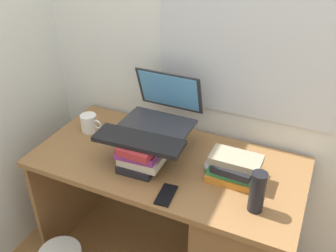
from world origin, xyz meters
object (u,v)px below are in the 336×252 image
object	(u,v)px
book_stack_tall	(157,137)
laptop	(162,110)
book_stack_side	(235,168)
water_bottle	(257,192)
book_stack_keyboard_riser	(140,156)
keyboard	(139,141)
cell_phone	(166,195)
desk	(225,232)
computer_mouse	(211,164)
mug	(89,123)

from	to	relation	value
book_stack_tall	laptop	xyz separation A→B (m)	(0.00, 0.06, 0.13)
book_stack_side	water_bottle	world-z (taller)	water_bottle
water_bottle	book_stack_keyboard_riser	bearing A→B (deg)	176.00
book_stack_keyboard_riser	keyboard	world-z (taller)	keyboard
book_stack_tall	keyboard	size ratio (longest dim) A/B	0.56
book_stack_side	laptop	distance (m)	0.47
keyboard	water_bottle	size ratio (longest dim) A/B	2.23
book_stack_side	cell_phone	world-z (taller)	book_stack_side
desk	book_stack_keyboard_riser	world-z (taller)	book_stack_keyboard_riser
book_stack_side	keyboard	bearing A→B (deg)	-164.52
book_stack_tall	computer_mouse	size ratio (longest dim) A/B	2.28
desk	water_bottle	bearing A→B (deg)	-43.09
book_stack_tall	book_stack_side	xyz separation A→B (m)	(0.43, -0.07, -0.01)
desk	keyboard	size ratio (longest dim) A/B	3.18
computer_mouse	mug	xyz separation A→B (m)	(-0.72, 0.03, 0.03)
keyboard	mug	world-z (taller)	keyboard
water_bottle	book_stack_tall	bearing A→B (deg)	158.02
keyboard	mug	size ratio (longest dim) A/B	3.31
book_stack_side	computer_mouse	size ratio (longest dim) A/B	2.34
desk	water_bottle	xyz separation A→B (m)	(0.14, -0.13, 0.42)
book_stack_side	keyboard	world-z (taller)	keyboard
book_stack_tall	laptop	distance (m)	0.14
book_stack_tall	cell_phone	size ratio (longest dim) A/B	1.74
desk	book_stack_keyboard_riser	distance (m)	0.59
laptop	water_bottle	bearing A→B (deg)	-26.92
book_stack_keyboard_riser	book_stack_side	world-z (taller)	book_stack_keyboard_riser
book_stack_tall	book_stack_side	distance (m)	0.43
book_stack_keyboard_riser	cell_phone	xyz separation A→B (m)	(0.19, -0.12, -0.07)
book_stack_tall	computer_mouse	world-z (taller)	book_stack_tall
book_stack_keyboard_riser	water_bottle	xyz separation A→B (m)	(0.56, -0.04, 0.02)
mug	cell_phone	size ratio (longest dim) A/B	0.93
laptop	water_bottle	world-z (taller)	laptop
book_stack_side	mug	size ratio (longest dim) A/B	1.92
desk	book_stack_keyboard_riser	size ratio (longest dim) A/B	6.23
computer_mouse	cell_phone	xyz separation A→B (m)	(-0.11, -0.27, -0.01)
water_bottle	keyboard	bearing A→B (deg)	176.08
book_stack_side	book_stack_keyboard_riser	bearing A→B (deg)	-164.56
desk	cell_phone	distance (m)	0.46
desk	laptop	xyz separation A→B (m)	(-0.42, 0.15, 0.52)
book_stack_keyboard_riser	keyboard	distance (m)	0.09
book_stack_keyboard_riser	laptop	size ratio (longest dim) A/B	0.61
computer_mouse	cell_phone	world-z (taller)	computer_mouse
keyboard	mug	bearing A→B (deg)	152.59
computer_mouse	mug	world-z (taller)	mug
desk	cell_phone	world-z (taller)	cell_phone
desk	computer_mouse	size ratio (longest dim) A/B	12.83
cell_phone	computer_mouse	bearing A→B (deg)	63.21
water_bottle	mug	bearing A→B (deg)	166.97
book_stack_side	mug	bearing A→B (deg)	175.26
book_stack_side	keyboard	xyz separation A→B (m)	(-0.43, -0.12, 0.10)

